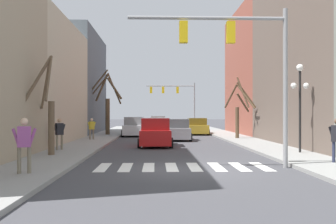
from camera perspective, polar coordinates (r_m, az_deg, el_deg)
ground_plane at (r=14.89m, az=2.38°, el=-8.40°), size 240.00×240.00×0.00m
sidewalk_left at (r=15.51m, az=-18.94°, el=-7.78°), size 2.74×90.00×0.15m
sidewalk_right at (r=16.28m, az=22.64°, el=-7.41°), size 2.74×90.00×0.15m
building_row_left at (r=28.20m, az=-20.35°, el=6.92°), size 6.00×38.35×13.60m
building_row_right at (r=30.31m, az=19.71°, el=6.74°), size 6.00×36.52×12.36m
crosswalk_stripes at (r=15.69m, az=2.16°, el=-7.96°), size 6.75×2.60×0.01m
traffic_signal_near at (r=15.68m, az=10.49°, el=8.48°), size 6.23×0.28×6.22m
traffic_signal_far at (r=51.09m, az=1.22°, el=2.50°), size 6.36×0.28×6.08m
street_lamp_right_corner at (r=20.98m, az=18.60°, el=3.05°), size 0.95×0.36×4.47m
car_driving_toward_lane at (r=39.24m, az=4.21°, el=-2.15°), size 2.13×4.61×1.64m
car_parked_left_near at (r=25.42m, az=-1.85°, el=-3.08°), size 2.15×4.82×1.81m
car_driving_away_lane at (r=46.14m, az=-1.45°, el=-1.78°), size 2.02×4.85×1.80m
car_at_intersection at (r=36.59m, az=-4.95°, el=-2.21°), size 2.10×4.62×1.77m
car_parked_right_mid at (r=30.84m, az=1.34°, el=-2.68°), size 2.10×4.25×1.67m
pedestrian_on_right_sidewalk at (r=13.76m, az=-20.14°, el=-3.91°), size 0.78×0.34×1.83m
pedestrian_near_right_corner at (r=22.06m, az=-15.48°, el=-2.70°), size 0.59×0.57×1.70m
pedestrian_on_left_sidewalk at (r=30.16m, az=-11.01°, el=-2.13°), size 0.59×0.49×1.60m
street_tree_right_near at (r=19.49m, az=-16.99°, el=0.17°), size 1.30×2.63×4.73m
street_tree_right_mid at (r=31.74m, az=10.38°, el=0.54°), size 2.34×2.39×4.86m
street_tree_left_far at (r=36.95m, az=-8.94°, el=1.20°), size 3.67×1.28×6.06m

